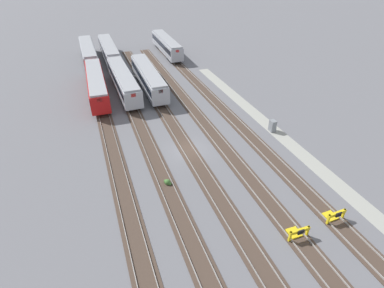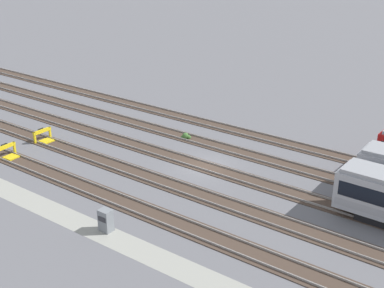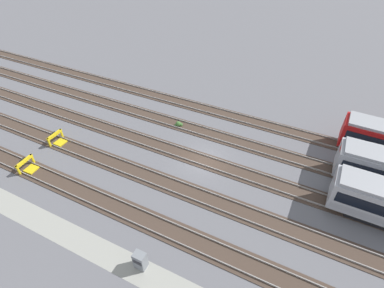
# 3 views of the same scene
# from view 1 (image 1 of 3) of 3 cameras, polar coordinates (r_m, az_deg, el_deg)

# --- Properties ---
(ground_plane) EXTENTS (400.00, 400.00, 0.00)m
(ground_plane) POSITION_cam_1_polar(r_m,az_deg,el_deg) (37.38, -0.72, -1.22)
(ground_plane) COLOR slate
(service_walkway) EXTENTS (54.00, 2.00, 0.01)m
(service_walkway) POSITION_cam_1_polar(r_m,az_deg,el_deg) (42.70, 15.77, 2.20)
(service_walkway) COLOR #9E9E93
(service_walkway) RESTS_ON ground
(rail_track_nearest) EXTENTS (90.00, 2.23, 0.21)m
(rail_track_nearest) POSITION_cam_1_polar(r_m,az_deg,el_deg) (40.67, 11.13, 1.29)
(rail_track_nearest) COLOR #47382D
(rail_track_nearest) RESTS_ON ground
(rail_track_near_inner) EXTENTS (90.00, 2.23, 0.21)m
(rail_track_near_inner) POSITION_cam_1_polar(r_m,az_deg,el_deg) (38.80, 5.46, 0.12)
(rail_track_near_inner) COLOR #47382D
(rail_track_near_inner) RESTS_ON ground
(rail_track_middle) EXTENTS (90.00, 2.24, 0.21)m
(rail_track_middle) POSITION_cam_1_polar(r_m,az_deg,el_deg) (37.36, -0.72, -1.16)
(rail_track_middle) COLOR #47382D
(rail_track_middle) RESTS_ON ground
(rail_track_far_inner) EXTENTS (90.00, 2.23, 0.21)m
(rail_track_far_inner) POSITION_cam_1_polar(r_m,az_deg,el_deg) (36.40, -7.32, -2.51)
(rail_track_far_inner) COLOR #47382D
(rail_track_far_inner) RESTS_ON ground
(rail_track_farthest) EXTENTS (90.00, 2.23, 0.21)m
(rail_track_farthest) POSITION_cam_1_polar(r_m,az_deg,el_deg) (35.98, -14.19, -3.88)
(rail_track_farthest) COLOR #47382D
(rail_track_farthest) RESTS_ON ground
(subway_car_front_row_leftmost) EXTENTS (18.01, 2.93, 3.70)m
(subway_car_front_row_leftmost) POSITION_cam_1_polar(r_m,az_deg,el_deg) (71.78, -19.14, 16.11)
(subway_car_front_row_leftmost) COLOR #ADAFB7
(subway_car_front_row_leftmost) RESTS_ON ground
(subway_car_front_row_left_inner) EXTENTS (18.03, 3.02, 3.70)m
(subway_car_front_row_left_inner) POSITION_cam_1_polar(r_m,az_deg,el_deg) (54.59, -8.32, 12.44)
(subway_car_front_row_left_inner) COLOR #ADAFB7
(subway_car_front_row_left_inner) RESTS_ON ground
(subway_car_front_row_centre) EXTENTS (18.05, 3.14, 3.70)m
(subway_car_front_row_centre) POSITION_cam_1_polar(r_m,az_deg,el_deg) (53.94, -12.96, 11.69)
(subway_car_front_row_centre) COLOR #ADAFB7
(subway_car_front_row_centre) RESTS_ON ground
(subway_car_front_row_right_inner) EXTENTS (18.01, 2.87, 3.70)m
(subway_car_front_row_right_inner) POSITION_cam_1_polar(r_m,az_deg,el_deg) (71.95, -15.52, 16.75)
(subway_car_front_row_right_inner) COLOR #ADAFB7
(subway_car_front_row_right_inner) RESTS_ON ground
(subway_car_front_row_rightmost) EXTENTS (18.04, 3.13, 3.70)m
(subway_car_front_row_rightmost) POSITION_cam_1_polar(r_m,az_deg,el_deg) (74.30, -4.88, 18.28)
(subway_car_front_row_rightmost) COLOR #ADAFB7
(subway_car_front_row_rightmost) RESTS_ON ground
(subway_car_back_row_leftmost) EXTENTS (18.06, 3.26, 3.70)m
(subway_car_back_row_leftmost) POSITION_cam_1_polar(r_m,az_deg,el_deg) (53.65, -17.73, 10.83)
(subway_car_back_row_leftmost) COLOR #B71414
(subway_car_back_row_leftmost) RESTS_ON ground
(bumper_stop_nearest_track) EXTENTS (1.38, 2.01, 1.22)m
(bumper_stop_nearest_track) POSITION_cam_1_polar(r_m,az_deg,el_deg) (31.28, 25.39, -12.17)
(bumper_stop_nearest_track) COLOR yellow
(bumper_stop_nearest_track) RESTS_ON ground
(bumper_stop_near_inner_track) EXTENTS (1.35, 2.00, 1.22)m
(bumper_stop_near_inner_track) POSITION_cam_1_polar(r_m,az_deg,el_deg) (28.58, 19.36, -15.58)
(bumper_stop_near_inner_track) COLOR yellow
(bumper_stop_near_inner_track) RESTS_ON ground
(electrical_cabinet) EXTENTS (0.90, 0.73, 1.60)m
(electrical_cabinet) POSITION_cam_1_polar(r_m,az_deg,el_deg) (42.43, 15.09, 3.36)
(electrical_cabinet) COLOR gray
(electrical_cabinet) RESTS_ON ground
(weed_clump) EXTENTS (0.92, 0.70, 0.64)m
(weed_clump) POSITION_cam_1_polar(r_m,az_deg,el_deg) (32.30, -4.69, -7.26)
(weed_clump) COLOR #427033
(weed_clump) RESTS_ON ground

